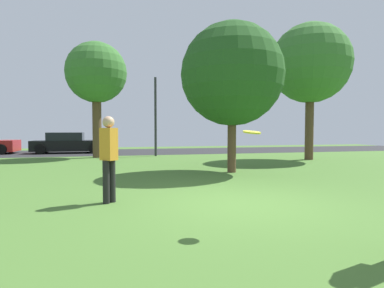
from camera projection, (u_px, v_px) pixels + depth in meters
ground_plane at (238, 203)px, 6.57m from camera, size 44.00×44.00×0.00m
road_strip at (151, 151)px, 22.10m from camera, size 44.00×6.40×0.01m
maple_tree_far at (310, 64)px, 15.96m from camera, size 3.96×3.96×6.82m
maple_tree_near at (232, 75)px, 11.22m from camera, size 3.62×3.62×5.27m
birch_tree_lone at (96, 74)px, 17.15m from camera, size 3.24×3.24×6.21m
person_catcher at (109, 155)px, 6.57m from camera, size 0.38×0.38×1.79m
frisbee_disc at (252, 132)px, 4.81m from camera, size 0.36×0.36×0.06m
parked_car_black at (69, 144)px, 20.73m from camera, size 4.51×1.98×1.33m
street_lamp_post at (156, 117)px, 18.27m from camera, size 0.14×0.14×4.50m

